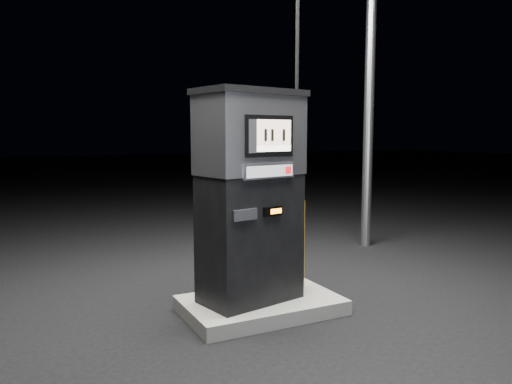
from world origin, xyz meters
name	(u,v)px	position (x,y,z in m)	size (l,w,h in m)	color
ground	(261,312)	(0.00, 0.00, 0.00)	(80.00, 80.00, 0.00)	black
pump_island	(261,305)	(0.00, 0.00, 0.07)	(1.60, 1.00, 0.15)	slate
fuel_dispenser	(250,194)	(-0.11, 0.01, 1.25)	(1.24, 0.84, 4.45)	black
bollard_left	(206,265)	(-0.55, 0.16, 0.54)	(0.10, 0.10, 0.77)	#C5970A
bollard_right	(299,244)	(0.55, 0.15, 0.64)	(0.13, 0.13, 0.98)	#C5970A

